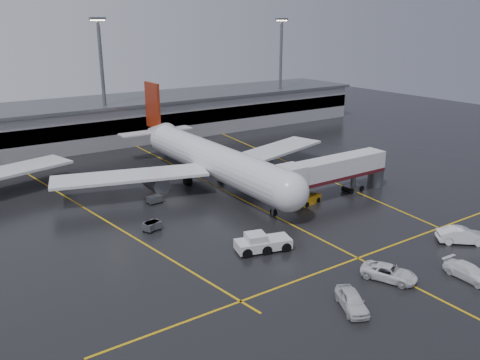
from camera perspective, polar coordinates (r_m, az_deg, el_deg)
ground at (r=70.98m, az=0.43°, el=-2.38°), size 220.00×220.00×0.00m
apron_line_centre at (r=70.98m, az=0.43°, el=-2.38°), size 0.25×90.00×0.02m
apron_line_stop at (r=55.78m, az=13.52°, el=-8.80°), size 60.00×0.25×0.02m
apron_line_left at (r=71.56m, az=-17.62°, el=-3.09°), size 9.99×69.35×0.02m
apron_line_right at (r=89.00m, az=6.33°, el=1.74°), size 7.57×69.64×0.02m
terminal at (r=111.33m, az=-13.82°, el=6.88°), size 122.00×19.00×8.60m
light_mast_mid at (r=102.71m, az=-15.68°, el=11.59°), size 3.00×1.20×25.45m
light_mast_right at (r=124.62m, az=4.74°, el=13.17°), size 3.00×1.20×25.45m
main_airliner at (r=77.50m, az=-3.64°, el=2.60°), size 48.80×45.60×14.10m
jet_bridge at (r=72.66m, az=10.89°, el=1.03°), size 19.90×3.40×6.05m
pushback_tractor at (r=55.64m, az=2.52°, el=-7.35°), size 6.68×4.12×2.23m
belt_loader at (r=70.36m, az=7.90°, el=-2.21°), size 4.23×2.51×2.52m
service_van_a at (r=51.98m, az=16.91°, el=-10.25°), size 4.58×6.03×1.52m
service_van_b at (r=54.93m, az=25.02°, el=-9.65°), size 2.41×5.34×1.52m
service_van_c at (r=62.94m, az=24.38°, el=-5.89°), size 5.61×5.14×1.86m
service_van_d at (r=46.33m, az=12.86°, el=-13.48°), size 3.86×5.19×1.64m
baggage_cart_a at (r=61.84m, az=-10.13°, el=-5.21°), size 2.07×1.41×1.12m
baggage_cart_b at (r=61.78m, az=-10.26°, el=-5.25°), size 2.37×2.05×1.12m
baggage_cart_c at (r=70.77m, az=-9.89°, el=-2.19°), size 2.13×1.50×1.12m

